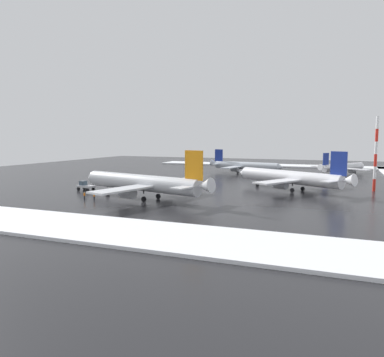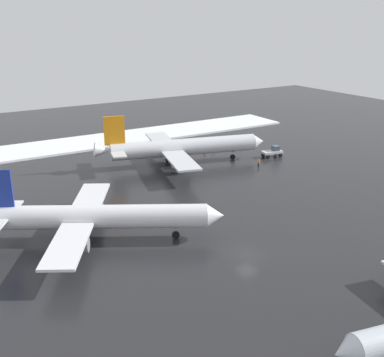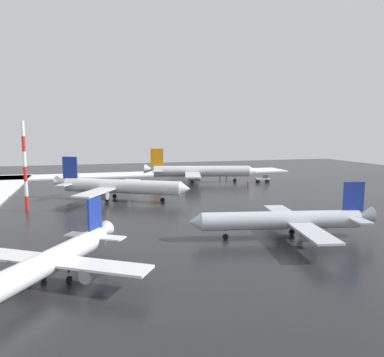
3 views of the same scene
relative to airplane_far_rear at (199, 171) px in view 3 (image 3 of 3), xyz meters
The scene contains 11 objects.
ground_plane 42.44m from the airplane_far_rear, 17.90° to the right, with size 240.00×240.00×0.00m, color #232326.
snow_bank_left 29.95m from the airplane_far_rear, 154.10° to the right, with size 14.00×116.00×0.49m, color white.
airplane_far_rear is the anchor object (origin of this frame).
airplane_parked_starboard 38.24m from the airplane_far_rear, 48.11° to the right, with size 27.26×31.88×10.43m.
airplane_foreground_jet 85.64m from the airplane_far_rear, 28.45° to the right, with size 24.01×20.61×8.08m.
airplane_parked_portside 66.19m from the airplane_far_rear, ahead, with size 24.73×29.55×8.83m.
pushback_tug 21.37m from the airplane_far_rear, 73.29° to the left, with size 2.93×4.89×2.50m.
ground_crew_mid_apron 13.20m from the airplane_far_rear, 113.91° to the left, with size 0.36×0.36×1.71m.
ground_crew_beside_wing 16.71m from the airplane_far_rear, 51.33° to the left, with size 0.36×0.36×1.71m.
ground_crew_near_tug 10.99m from the airplane_far_rear, 118.75° to the left, with size 0.36×0.36×1.71m.
antenna_mast 58.34m from the airplane_far_rear, 56.10° to the right, with size 0.70×0.70×18.82m.
Camera 3 is at (76.37, -23.59, 16.74)m, focal length 35.00 mm.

